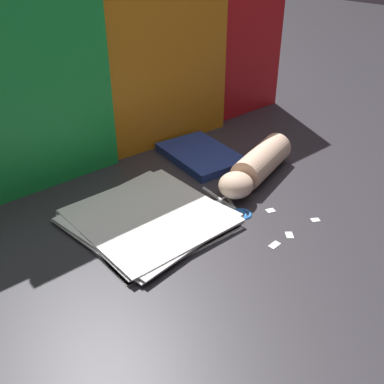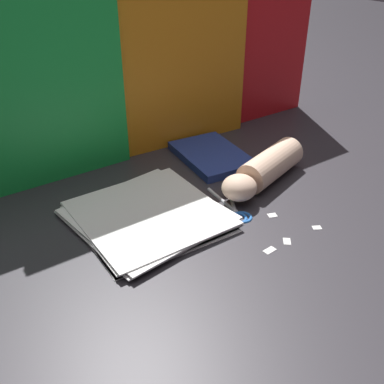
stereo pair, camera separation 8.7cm
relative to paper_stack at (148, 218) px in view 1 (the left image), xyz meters
The scene contains 11 objects.
ground_plane 0.12m from the paper_stack, 41.05° to the right, with size 6.00×6.00×0.00m, color #2D2B30.
backdrop_panel_center 0.38m from the paper_stack, 67.08° to the left, with size 0.75×0.10×0.43m.
backdrop_panel_right 0.51m from the paper_stack, 40.93° to the left, with size 0.90×0.06×0.54m.
paper_stack is the anchor object (origin of this frame).
book_closed 0.32m from the paper_stack, 24.68° to the left, with size 0.19×0.25×0.02m.
scissors 0.19m from the paper_stack, 27.82° to the right, with size 0.11×0.16×0.01m.
hand_forearm 0.31m from the paper_stack, ahead, with size 0.29×0.14×0.08m.
paper_scrap_near 0.30m from the paper_stack, 53.17° to the right, with size 0.03×0.03×0.00m.
paper_scrap_mid 0.27m from the paper_stack, 61.24° to the right, with size 0.03×0.01×0.00m.
paper_scrap_far 0.36m from the paper_stack, 42.85° to the right, with size 0.02×0.02×0.00m.
paper_scrap_side 0.27m from the paper_stack, 34.85° to the right, with size 0.02×0.02×0.00m.
Camera 1 is at (-0.57, -0.56, 0.55)m, focal length 42.00 mm.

